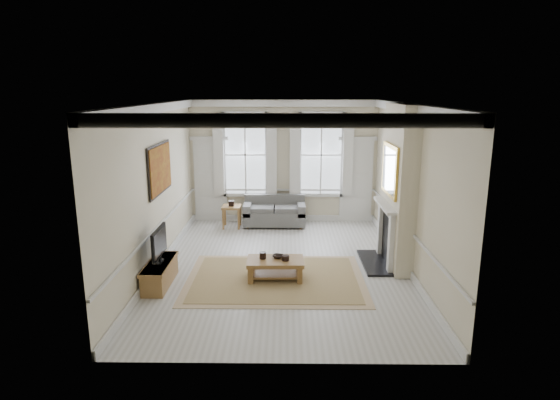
{
  "coord_description": "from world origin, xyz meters",
  "views": [
    {
      "loc": [
        0.07,
        -9.33,
        3.68
      ],
      "look_at": [
        -0.05,
        0.86,
        1.25
      ],
      "focal_mm": 30.0,
      "sensor_mm": 36.0,
      "label": 1
    }
  ],
  "objects_px": {
    "coffee_table": "(275,263)",
    "tv_stand": "(160,273)",
    "side_table": "(232,210)",
    "sofa": "(275,213)"
  },
  "relations": [
    {
      "from": "coffee_table",
      "to": "tv_stand",
      "type": "bearing_deg",
      "value": -173.92
    },
    {
      "from": "sofa",
      "to": "side_table",
      "type": "xyz_separation_m",
      "value": [
        -1.16,
        -0.23,
        0.14
      ]
    },
    {
      "from": "sofa",
      "to": "side_table",
      "type": "bearing_deg",
      "value": -168.62
    },
    {
      "from": "sofa",
      "to": "coffee_table",
      "type": "relative_size",
      "value": 1.49
    },
    {
      "from": "side_table",
      "to": "coffee_table",
      "type": "distance_m",
      "value": 3.78
    },
    {
      "from": "side_table",
      "to": "tv_stand",
      "type": "height_order",
      "value": "side_table"
    },
    {
      "from": "side_table",
      "to": "sofa",
      "type": "bearing_deg",
      "value": 11.38
    },
    {
      "from": "side_table",
      "to": "tv_stand",
      "type": "xyz_separation_m",
      "value": [
        -0.95,
        -3.84,
        -0.27
      ]
    },
    {
      "from": "side_table",
      "to": "coffee_table",
      "type": "xyz_separation_m",
      "value": [
        1.27,
        -3.56,
        -0.15
      ]
    },
    {
      "from": "coffee_table",
      "to": "tv_stand",
      "type": "xyz_separation_m",
      "value": [
        -2.21,
        -0.28,
        -0.11
      ]
    }
  ]
}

